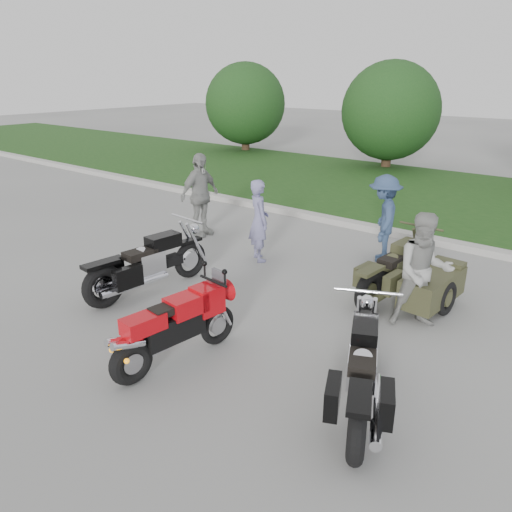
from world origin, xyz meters
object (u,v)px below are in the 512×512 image
Objects in this scene: person_back at (200,195)px; person_stripe at (259,221)px; person_denim at (383,218)px; cruiser_sidecar at (415,281)px; cruiser_right at (362,376)px; sportbike_red at (174,326)px; cruiser_left at (144,267)px; person_grey at (423,271)px.

person_stripe is at bearing -101.19° from person_back.
person_denim is 4.10m from person_back.
person_stripe reaches higher than cruiser_sidecar.
person_denim is at bearing 87.97° from cruiser_right.
sportbike_red is 5.45m from person_back.
cruiser_left is at bearing 156.28° from sportbike_red.
person_back is (-5.62, 1.12, 0.08)m from person_grey.
sportbike_red is at bearing 146.17° from person_stripe.
sportbike_red is at bearing -29.63° from person_denim.
sportbike_red is 5.22m from person_denim.
cruiser_left reaches higher than cruiser_sidecar.
person_back reaches higher than person_grey.
person_back reaches higher than cruiser_sidecar.
person_denim is (2.41, 4.01, 0.38)m from cruiser_left.
cruiser_right is at bearing -2.41° from cruiser_left.
cruiser_sidecar is 3.27m from person_stripe.
sportbike_red is at bearing -159.32° from person_grey.
person_grey reaches higher than cruiser_right.
cruiser_right is at bearing -2.40° from person_denim.
cruiser_left reaches higher than sportbike_red.
cruiser_left is 4.69m from person_denim.
person_denim reaches higher than cruiser_right.
person_stripe is at bearing -76.78° from person_denim.
cruiser_right is 1.34× the size of person_stripe.
cruiser_right is 0.95× the size of cruiser_sidecar.
cruiser_left reaches higher than cruiser_right.
person_grey is (4.07, 1.79, 0.38)m from cruiser_left.
person_grey is at bearing 11.54° from person_denim.
person_stripe is 0.94× the size of person_grey.
person_denim is at bearing -73.88° from person_back.
person_denim is (-1.34, 1.59, 0.44)m from cruiser_sidecar.
person_back is at bearing 137.75° from sportbike_red.
person_stripe is at bearing 119.24° from sportbike_red.
cruiser_right is (4.35, -0.59, -0.02)m from cruiser_left.
person_stripe is 2.44m from person_denim.
person_stripe is (-1.52, 3.67, 0.28)m from sportbike_red.
person_grey is 5.73m from person_back.
person_stripe is (0.50, 2.48, 0.33)m from cruiser_left.
person_grey is (-0.29, 2.38, 0.40)m from cruiser_right.
cruiser_sidecar is (3.74, 2.42, -0.07)m from cruiser_left.
cruiser_sidecar is at bearing 71.19° from sportbike_red.
person_grey is (2.05, 2.98, 0.33)m from sportbike_red.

